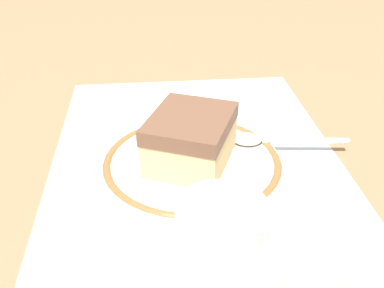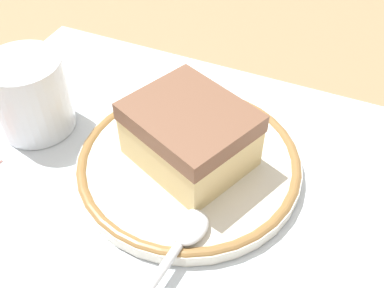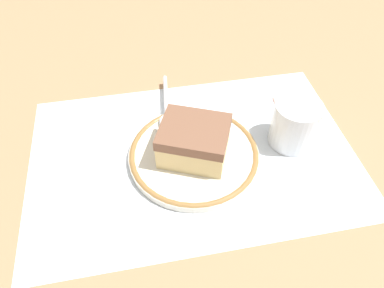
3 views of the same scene
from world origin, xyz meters
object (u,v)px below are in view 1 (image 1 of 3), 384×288
Objects in this scene: cup at (226,248)px; spoon at (267,140)px; sugar_packet at (319,287)px; plate at (192,162)px; cake_slice at (190,137)px; napkin at (157,107)px.

spoon is at bearing 156.60° from cup.
spoon is at bearing 177.73° from sugar_packet.
cup is at bearing 3.73° from plate.
cup reaches higher than cake_slice.
plate is at bearing 12.61° from napkin.
napkin is at bearing -167.97° from cake_slice.
cup reaches higher than napkin.
cake_slice reaches higher than plate.
napkin is 2.34× the size of sugar_packet.
cup is (0.16, 0.01, -0.01)m from cake_slice.
spoon is (-0.03, 0.09, -0.02)m from cake_slice.
napkin is (-0.16, -0.03, -0.01)m from plate.
plate is 2.67× the size of cup.
sugar_packet is at bearing 25.18° from cake_slice.
cup is at bearing -23.40° from spoon.
sugar_packet is at bearing 24.79° from plate.
cake_slice is 2.44× the size of sugar_packet.
spoon is at bearing 105.19° from cake_slice.
plate is at bearing 74.40° from cake_slice.
plate is at bearing -74.25° from spoon.
cup is (0.19, -0.08, 0.02)m from spoon.
cup is 0.08m from sugar_packet.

